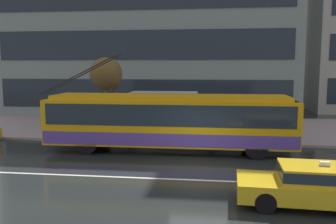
# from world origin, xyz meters

# --- Properties ---
(ground_plane) EXTENTS (160.00, 160.00, 0.00)m
(ground_plane) POSITION_xyz_m (0.00, 0.00, 0.00)
(ground_plane) COLOR #212625
(sidewalk_slab) EXTENTS (80.00, 10.00, 0.14)m
(sidewalk_slab) POSITION_xyz_m (0.00, 9.84, 0.07)
(sidewalk_slab) COLOR gray
(sidewalk_slab) RESTS_ON ground_plane
(lane_centre_line) EXTENTS (72.00, 0.14, 0.01)m
(lane_centre_line) POSITION_xyz_m (0.00, -1.20, 0.00)
(lane_centre_line) COLOR silver
(lane_centre_line) RESTS_ON ground_plane
(trolleybus) EXTENTS (12.59, 2.58, 4.82)m
(trolleybus) POSITION_xyz_m (-1.56, 3.24, 1.55)
(trolleybus) COLOR #E1A40D
(trolleybus) RESTS_ON ground_plane
(taxi_oncoming_near) EXTENTS (4.77, 1.97, 1.39)m
(taxi_oncoming_near) POSITION_xyz_m (3.74, -3.27, 0.70)
(taxi_oncoming_near) COLOR gold
(taxi_oncoming_near) RESTS_ON ground_plane
(bus_shelter) EXTENTS (3.89, 1.57, 2.57)m
(bus_shelter) POSITION_xyz_m (-2.30, 6.90, 2.03)
(bus_shelter) COLOR gray
(bus_shelter) RESTS_ON sidewalk_slab
(pedestrian_at_shelter) EXTENTS (1.62, 1.62, 2.05)m
(pedestrian_at_shelter) POSITION_xyz_m (0.47, 6.16, 1.83)
(pedestrian_at_shelter) COLOR #2A304E
(pedestrian_at_shelter) RESTS_ON sidewalk_slab
(pedestrian_approaching_curb) EXTENTS (0.99, 0.99, 1.98)m
(pedestrian_approaching_curb) POSITION_xyz_m (-4.76, 7.82, 1.69)
(pedestrian_approaching_curb) COLOR black
(pedestrian_approaching_curb) RESTS_ON sidewalk_slab
(street_tree_bare) EXTENTS (2.04, 2.04, 4.62)m
(street_tree_bare) POSITION_xyz_m (-6.13, 7.80, 3.69)
(street_tree_bare) COLOR brown
(street_tree_bare) RESTS_ON sidewalk_slab
(office_tower_corner_left) EXTENTS (24.81, 13.41, 19.36)m
(office_tower_corner_left) POSITION_xyz_m (-5.06, 19.87, 9.69)
(office_tower_corner_left) COLOR gray
(office_tower_corner_left) RESTS_ON ground_plane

